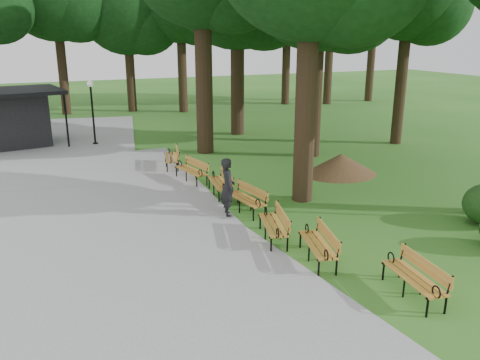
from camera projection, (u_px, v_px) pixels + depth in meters
name	position (u px, v px, depth m)	size (l,w,h in m)	color
ground	(248.00, 225.00, 14.80)	(100.00, 100.00, 0.00)	#29641C
path	(99.00, 210.00, 15.96)	(12.00, 38.00, 0.06)	gray
person	(228.00, 187.00, 15.28)	(0.69, 0.45, 1.88)	black
kiosk	(8.00, 118.00, 24.66)	(4.59, 4.00, 2.88)	black
lamp_post	(92.00, 99.00, 24.71)	(0.32, 0.32, 3.28)	black
dirt_mound	(341.00, 164.00, 19.97)	(2.59, 2.59, 0.86)	#47301C
bench_0	(414.00, 278.00, 10.68)	(1.90, 0.64, 0.88)	#BA7C2B
bench_1	(318.00, 245.00, 12.34)	(1.90, 0.64, 0.88)	#BA7C2B
bench_2	(273.00, 225.00, 13.61)	(1.90, 0.64, 0.88)	#BA7C2B
bench_3	(245.00, 199.00, 15.75)	(1.90, 0.64, 0.88)	#BA7C2B
bench_4	(220.00, 183.00, 17.37)	(1.90, 0.64, 0.88)	#BA7C2B
bench_5	(191.00, 171.00, 18.98)	(1.90, 0.64, 0.88)	#BA7C2B
bench_6	(171.00, 158.00, 20.95)	(1.90, 0.64, 0.88)	#BA7C2B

